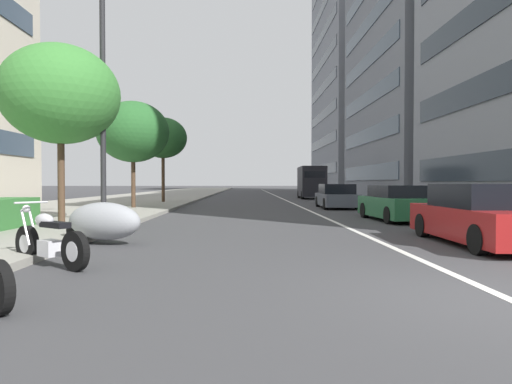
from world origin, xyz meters
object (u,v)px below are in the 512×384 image
car_far_down_avenue (397,204)px  street_lamp_with_banners (111,73)px  car_lead_in_lane (337,197)px  delivery_van_ahead (311,182)px  motorcycle_nearest_camera (103,221)px  street_tree_far_plaza (133,132)px  street_tree_near_plaza_corner (60,95)px  street_tree_by_lamp_post (163,138)px  car_approaching_light (481,216)px  motorcycle_under_tarp (49,242)px

car_far_down_avenue → street_lamp_with_banners: 11.34m
car_lead_in_lane → delivery_van_ahead: (15.02, -0.77, 0.89)m
street_lamp_with_banners → car_lead_in_lane: bearing=-43.0°
motorcycle_nearest_camera → delivery_van_ahead: 31.11m
motorcycle_nearest_camera → car_far_down_avenue: size_ratio=0.48×
car_far_down_avenue → car_lead_in_lane: (8.34, 0.63, -0.00)m
delivery_van_ahead → street_tree_far_plaza: bearing=146.3°
street_tree_near_plaza_corner → street_tree_by_lamp_post: (15.90, -0.32, 0.21)m
car_approaching_light → street_tree_by_lamp_post: 23.41m
delivery_van_ahead → street_tree_by_lamp_post: size_ratio=0.89×
delivery_van_ahead → street_tree_by_lamp_post: (-9.75, 11.61, 2.96)m
motorcycle_under_tarp → car_lead_in_lane: 19.38m
car_lead_in_lane → street_tree_far_plaza: (-1.72, 11.09, 3.46)m
motorcycle_under_tarp → street_tree_far_plaza: 16.29m
motorcycle_under_tarp → car_lead_in_lane: car_lead_in_lane is taller
motorcycle_nearest_camera → motorcycle_under_tarp: bearing=109.3°
car_lead_in_lane → delivery_van_ahead: bearing=-1.7°
car_lead_in_lane → street_tree_far_plaza: 11.75m
street_lamp_with_banners → street_tree_by_lamp_post: 15.64m
car_lead_in_lane → car_far_down_avenue: bearing=-174.4°
motorcycle_under_tarp → street_tree_far_plaza: (15.67, 2.51, 3.69)m
motorcycle_under_tarp → street_tree_by_lamp_post: size_ratio=0.32×
motorcycle_nearest_camera → car_approaching_light: (-0.29, -8.85, 0.13)m
motorcycle_under_tarp → street_tree_far_plaza: street_tree_far_plaza is taller
car_far_down_avenue → street_tree_far_plaza: size_ratio=0.78×
motorcycle_nearest_camera → car_lead_in_lane: 16.95m
motorcycle_under_tarp → car_approaching_light: (2.44, -8.91, 0.24)m
motorcycle_under_tarp → car_lead_in_lane: (17.38, -8.58, 0.22)m
street_lamp_with_banners → street_tree_far_plaza: size_ratio=1.49×
street_tree_by_lamp_post → car_lead_in_lane: bearing=-115.9°
car_approaching_light → street_tree_near_plaza_corner: 12.79m
car_far_down_avenue → street_lamp_with_banners: (-1.97, 10.25, 4.42)m
car_approaching_light → street_tree_far_plaza: (13.23, 11.42, 3.44)m
car_far_down_avenue → street_tree_near_plaza_corner: size_ratio=0.75×
street_tree_near_plaza_corner → car_lead_in_lane: bearing=-46.4°
car_approaching_light → street_tree_by_lamp_post: street_tree_by_lamp_post is taller
motorcycle_under_tarp → street_tree_far_plaza: bearing=-43.4°
street_tree_by_lamp_post → street_lamp_with_banners: bearing=-175.5°
car_far_down_avenue → street_lamp_with_banners: size_ratio=0.52×
motorcycle_under_tarp → delivery_van_ahead: size_ratio=0.36×
motorcycle_under_tarp → street_tree_near_plaza_corner: size_ratio=0.32×
street_lamp_with_banners → street_tree_by_lamp_post: bearing=4.5°
street_tree_near_plaza_corner → motorcycle_nearest_camera: bearing=-146.7°
car_approaching_light → car_far_down_avenue: size_ratio=1.06×
street_tree_near_plaza_corner → street_tree_by_lamp_post: street_tree_by_lamp_post is taller
street_lamp_with_banners → delivery_van_ahead: bearing=-22.3°
street_tree_near_plaza_corner → street_lamp_with_banners: bearing=-78.0°
car_approaching_light → street_lamp_with_banners: 11.82m
motorcycle_nearest_camera → car_approaching_light: car_approaching_light is taller
motorcycle_under_tarp → car_approaching_light: car_approaching_light is taller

